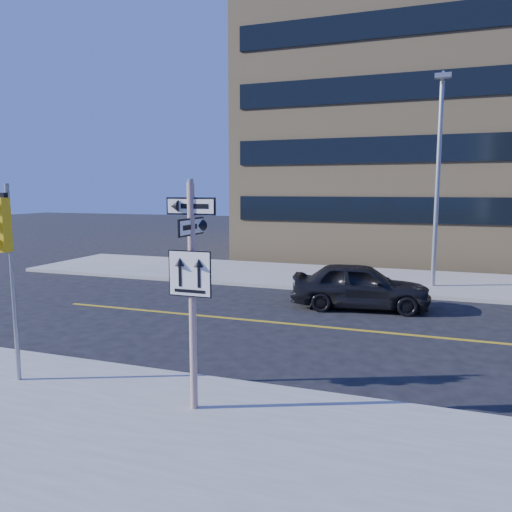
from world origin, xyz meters
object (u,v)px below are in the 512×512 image
at_px(sign_pole, 192,282).
at_px(parked_car_a, 360,286).
at_px(streetlight_a, 438,171).
at_px(traffic_signal, 4,241).

relative_size(sign_pole, parked_car_a, 0.88).
distance_m(sign_pole, parked_car_a, 9.54).
relative_size(sign_pole, streetlight_a, 0.51).
height_order(sign_pole, parked_car_a, sign_pole).
distance_m(sign_pole, traffic_signal, 4.05).
xyz_separation_m(traffic_signal, streetlight_a, (8.00, 13.42, 1.73)).
xyz_separation_m(sign_pole, traffic_signal, (-4.00, -0.15, 0.59)).
xyz_separation_m(sign_pole, streetlight_a, (4.00, 13.27, 2.32)).
bearing_deg(parked_car_a, streetlight_a, -37.75).
bearing_deg(sign_pole, streetlight_a, 73.23).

